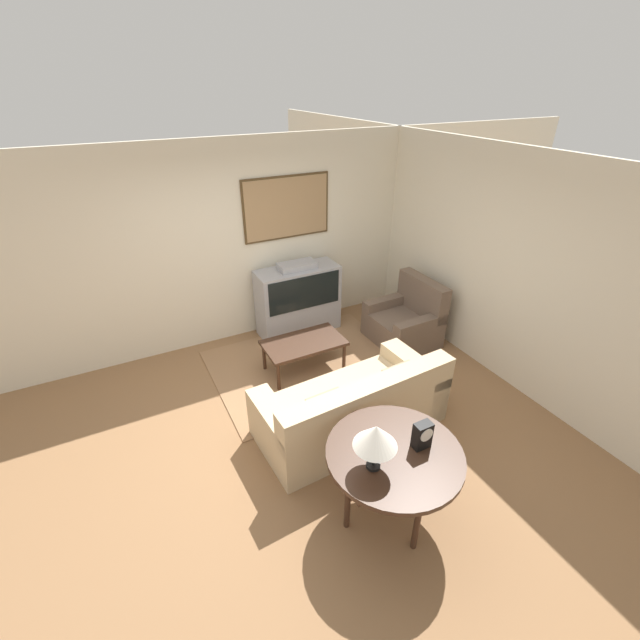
% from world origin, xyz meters
% --- Properties ---
extents(ground_plane, '(12.00, 12.00, 0.00)m').
position_xyz_m(ground_plane, '(0.00, 0.00, 0.00)').
color(ground_plane, '#8E6642').
extents(wall_back, '(12.00, 0.10, 2.70)m').
position_xyz_m(wall_back, '(0.02, 2.13, 1.36)').
color(wall_back, beige).
rests_on(wall_back, ground_plane).
extents(wall_right, '(0.06, 12.00, 2.70)m').
position_xyz_m(wall_right, '(2.63, 0.00, 1.35)').
color(wall_right, beige).
rests_on(wall_right, ground_plane).
extents(area_rug, '(2.40, 1.86, 0.01)m').
position_xyz_m(area_rug, '(0.55, 0.93, 0.01)').
color(area_rug, '#99704C').
rests_on(area_rug, ground_plane).
extents(tv, '(1.18, 0.47, 1.08)m').
position_xyz_m(tv, '(0.83, 1.79, 0.51)').
color(tv, '#9E9EA3').
rests_on(tv, ground_plane).
extents(couch, '(2.00, 1.02, 0.81)m').
position_xyz_m(couch, '(0.46, -0.34, 0.29)').
color(couch, '#CCB289').
rests_on(couch, ground_plane).
extents(armchair, '(0.82, 0.90, 0.90)m').
position_xyz_m(armchair, '(2.06, 0.86, 0.29)').
color(armchair, brown).
rests_on(armchair, ground_plane).
extents(coffee_table, '(1.00, 0.57, 0.43)m').
position_xyz_m(coffee_table, '(0.47, 0.87, 0.38)').
color(coffee_table, '#3D2619').
rests_on(coffee_table, ground_plane).
extents(console_table, '(1.10, 1.10, 0.73)m').
position_xyz_m(console_table, '(0.22, -1.35, 0.67)').
color(console_table, '#3D2619').
rests_on(console_table, ground_plane).
extents(table_lamp, '(0.33, 0.33, 0.41)m').
position_xyz_m(table_lamp, '(-0.02, -1.39, 1.05)').
color(table_lamp, black).
rests_on(table_lamp, console_table).
extents(mantel_clock, '(0.14, 0.10, 0.23)m').
position_xyz_m(mantel_clock, '(0.44, -1.39, 0.85)').
color(mantel_clock, black).
rests_on(mantel_clock, console_table).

